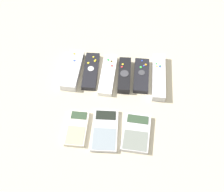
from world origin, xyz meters
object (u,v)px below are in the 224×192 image
Objects in this scene: remote_0 at (73,70)px; remote_1 at (91,71)px; calculator_2 at (136,133)px; calculator_0 at (77,128)px; remote_2 at (108,75)px; remote_3 at (124,75)px; remote_4 at (141,75)px; remote_5 at (159,77)px; calculator_1 at (105,130)px.

remote_0 is 0.07m from remote_1.
calculator_0 is at bearing -176.74° from calculator_2.
remote_3 is (0.06, 0.00, 0.00)m from remote_2.
remote_0 reaches higher than calculator_0.
remote_1 reaches higher than calculator_2.
remote_4 is (0.19, -0.00, -0.00)m from remote_1.
remote_3 is 0.75× the size of remote_5.
remote_4 is (0.06, 0.01, -0.00)m from remote_3.
remote_1 is (0.07, 0.00, -0.00)m from remote_0.
remote_1 reaches higher than calculator_0.
calculator_2 reaches higher than calculator_0.
remote_3 is at bearing 59.53° from calculator_0.
calculator_2 is at bearing 0.57° from calculator_0.
remote_2 is 1.17× the size of calculator_1.
remote_3 is 0.24m from calculator_1.
remote_5 is 0.35m from calculator_0.
remote_0 reaches higher than remote_2.
remote_2 is 1.41× the size of calculator_0.
calculator_1 is at bearing -103.20° from remote_3.
remote_0 is 0.32m from remote_5.
remote_4 reaches higher than calculator_2.
calculator_2 is (0.10, -0.00, 0.00)m from calculator_1.
remote_3 is 1.17× the size of calculator_0.
remote_0 is 1.14× the size of calculator_1.
remote_4 is at bearing 62.95° from calculator_1.
remote_4 is at bearing 91.49° from calculator_2.
remote_5 reaches higher than calculator_1.
calculator_1 is (0.15, -0.24, -0.01)m from remote_0.
calculator_0 is at bearing -75.20° from remote_0.
remote_0 is 0.88× the size of remote_5.
remote_4 is 0.26m from calculator_1.
remote_4 is at bearing 50.40° from calculator_0.
remote_0 is 1.37× the size of calculator_0.
remote_5 is at bearing -2.70° from remote_4.
remote_2 is (0.13, -0.01, -0.00)m from remote_0.
remote_1 is 0.07m from remote_2.
remote_4 is at bearing -2.43° from remote_1.
remote_5 reaches higher than remote_1.
remote_2 is 1.30× the size of calculator_2.
calculator_1 is at bearing -177.30° from calculator_2.
remote_5 is at bearing 0.23° from remote_3.
remote_1 is at bearing 5.56° from remote_0.
remote_2 is at bearing -179.01° from remote_5.
remote_2 is 0.26m from calculator_2.
calculator_0 is at bearing 178.40° from calculator_1.
remote_2 is 0.91× the size of remote_5.
remote_0 reaches higher than calculator_1.
remote_4 is 0.06m from remote_5.
remote_3 is at bearing -178.55° from remote_5.
remote_3 is 0.24m from calculator_2.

